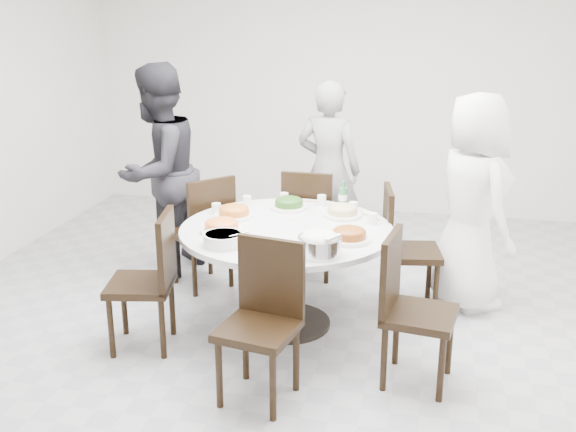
% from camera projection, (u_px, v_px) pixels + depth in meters
% --- Properties ---
extents(floor, '(6.00, 6.00, 0.01)m').
position_uv_depth(floor, '(308.00, 324.00, 4.94)').
color(floor, '#A4A5A9').
rests_on(floor, ground).
extents(wall_back, '(6.00, 0.01, 2.80)m').
position_uv_depth(wall_back, '(359.00, 86.00, 7.32)').
color(wall_back, white).
rests_on(wall_back, ground).
extents(wall_front, '(6.00, 0.01, 2.80)m').
position_uv_depth(wall_front, '(99.00, 349.00, 1.73)').
color(wall_front, white).
rests_on(wall_front, ground).
extents(dining_table, '(1.50, 1.50, 0.75)m').
position_uv_depth(dining_table, '(287.00, 277.00, 4.83)').
color(dining_table, silver).
rests_on(dining_table, floor).
extents(chair_ne, '(0.48, 0.48, 0.95)m').
position_uv_depth(chair_ne, '(412.00, 249.00, 5.09)').
color(chair_ne, black).
rests_on(chair_ne, floor).
extents(chair_n, '(0.43, 0.43, 0.95)m').
position_uv_depth(chair_n, '(311.00, 222.00, 5.73)').
color(chair_n, black).
rests_on(chair_n, floor).
extents(chair_nw, '(0.59, 0.59, 0.95)m').
position_uv_depth(chair_nw, '(201.00, 231.00, 5.51)').
color(chair_nw, black).
rests_on(chair_nw, floor).
extents(chair_sw, '(0.49, 0.49, 0.95)m').
position_uv_depth(chair_sw, '(140.00, 281.00, 4.50)').
color(chair_sw, black).
rests_on(chair_sw, floor).
extents(chair_s, '(0.49, 0.49, 0.95)m').
position_uv_depth(chair_s, '(258.00, 326.00, 3.88)').
color(chair_s, black).
rests_on(chair_s, floor).
extents(chair_se, '(0.48, 0.48, 0.95)m').
position_uv_depth(chair_se, '(420.00, 312.00, 4.06)').
color(chair_se, black).
rests_on(chair_se, floor).
extents(diner_right, '(0.86, 0.96, 1.65)m').
position_uv_depth(diner_right, '(472.00, 203.00, 5.05)').
color(diner_right, white).
rests_on(diner_right, floor).
extents(diner_middle, '(0.65, 0.48, 1.62)m').
position_uv_depth(diner_middle, '(329.00, 170.00, 6.11)').
color(diner_middle, black).
rests_on(diner_middle, floor).
extents(diner_left, '(0.88, 1.02, 1.80)m').
position_uv_depth(diner_left, '(158.00, 172.00, 5.64)').
color(diner_left, black).
rests_on(diner_left, floor).
extents(dish_greens, '(0.28, 0.28, 0.07)m').
position_uv_depth(dish_greens, '(289.00, 204.00, 5.14)').
color(dish_greens, white).
rests_on(dish_greens, dining_table).
extents(dish_pale, '(0.28, 0.28, 0.07)m').
position_uv_depth(dish_pale, '(343.00, 212.00, 4.95)').
color(dish_pale, white).
rests_on(dish_pale, dining_table).
extents(dish_orange, '(0.28, 0.28, 0.08)m').
position_uv_depth(dish_orange, '(234.00, 213.00, 4.93)').
color(dish_orange, white).
rests_on(dish_orange, dining_table).
extents(dish_redbrown, '(0.29, 0.29, 0.07)m').
position_uv_depth(dish_redbrown, '(349.00, 236.00, 4.44)').
color(dish_redbrown, white).
rests_on(dish_redbrown, dining_table).
extents(dish_tofu, '(0.30, 0.30, 0.08)m').
position_uv_depth(dish_tofu, '(222.00, 227.00, 4.62)').
color(dish_tofu, white).
rests_on(dish_tofu, dining_table).
extents(rice_bowl, '(0.28, 0.28, 0.12)m').
position_uv_depth(rice_bowl, '(320.00, 246.00, 4.19)').
color(rice_bowl, silver).
rests_on(rice_bowl, dining_table).
extents(soup_bowl, '(0.26, 0.26, 0.08)m').
position_uv_depth(soup_bowl, '(223.00, 239.00, 4.36)').
color(soup_bowl, white).
rests_on(soup_bowl, dining_table).
extents(beverage_bottle, '(0.06, 0.06, 0.22)m').
position_uv_depth(beverage_bottle, '(343.00, 195.00, 5.11)').
color(beverage_bottle, '#2C703D').
rests_on(beverage_bottle, dining_table).
extents(tea_cups, '(0.07, 0.07, 0.08)m').
position_uv_depth(tea_cups, '(304.00, 199.00, 5.28)').
color(tea_cups, white).
rests_on(tea_cups, dining_table).
extents(chopsticks, '(0.24, 0.04, 0.01)m').
position_uv_depth(chopsticks, '(307.00, 202.00, 5.31)').
color(chopsticks, tan).
rests_on(chopsticks, dining_table).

